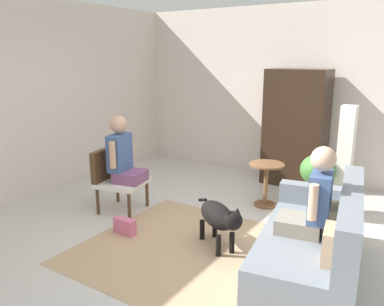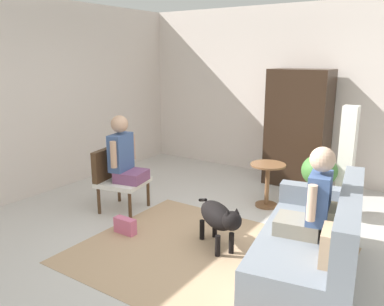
{
  "view_description": "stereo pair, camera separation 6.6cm",
  "coord_description": "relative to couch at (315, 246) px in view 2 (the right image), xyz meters",
  "views": [
    {
      "loc": [
        2.01,
        -3.41,
        2.04
      ],
      "look_at": [
        -0.24,
        0.07,
        0.99
      ],
      "focal_mm": 36.43,
      "sensor_mm": 36.0,
      "label": 1
    },
    {
      "loc": [
        2.07,
        -3.38,
        2.04
      ],
      "look_at": [
        -0.24,
        0.07,
        0.99
      ],
      "focal_mm": 36.43,
      "sensor_mm": 36.0,
      "label": 2
    }
  ],
  "objects": [
    {
      "name": "area_rug",
      "position": [
        -1.04,
        -0.22,
        -0.31
      ],
      "size": [
        2.65,
        2.14,
        0.01
      ],
      "primitive_type": "cube",
      "color": "tan",
      "rests_on": "ground"
    },
    {
      "name": "dog",
      "position": [
        -1.02,
        -0.01,
        0.05
      ],
      "size": [
        0.78,
        0.58,
        0.57
      ],
      "color": "black",
      "rests_on": "ground"
    },
    {
      "name": "handbag",
      "position": [
        -2.11,
        -0.31,
        -0.22
      ],
      "size": [
        0.28,
        0.1,
        0.19
      ],
      "primitive_type": "cube",
      "color": "#D8668C",
      "rests_on": "ground"
    },
    {
      "name": "column_lamp",
      "position": [
        -0.13,
        1.63,
        0.4
      ],
      "size": [
        0.2,
        0.2,
        1.44
      ],
      "color": "#4C4742",
      "rests_on": "ground"
    },
    {
      "name": "couch",
      "position": [
        0.0,
        0.0,
        0.0
      ],
      "size": [
        1.12,
        1.86,
        0.89
      ],
      "color": "slate",
      "rests_on": "ground"
    },
    {
      "name": "person_on_couch",
      "position": [
        -0.04,
        -0.03,
        0.46
      ],
      "size": [
        0.51,
        0.49,
        0.83
      ],
      "color": "gray"
    },
    {
      "name": "armchair",
      "position": [
        -2.74,
        0.21,
        0.17
      ],
      "size": [
        0.68,
        0.69,
        0.83
      ],
      "color": "#4C331E",
      "rests_on": "ground"
    },
    {
      "name": "armoire_cabinet",
      "position": [
        -1.09,
        2.59,
        0.6
      ],
      "size": [
        0.93,
        0.56,
        1.83
      ],
      "primitive_type": "cube",
      "color": "black",
      "rests_on": "ground"
    },
    {
      "name": "left_wall",
      "position": [
        -4.18,
        0.31,
        1.11
      ],
      "size": [
        0.12,
        6.47,
        2.84
      ],
      "primitive_type": "cube",
      "color": "silver",
      "rests_on": "ground"
    },
    {
      "name": "potted_plant",
      "position": [
        -0.41,
        1.48,
        0.18
      ],
      "size": [
        0.45,
        0.45,
        0.81
      ],
      "color": "#996047",
      "rests_on": "ground"
    },
    {
      "name": "ground_plane",
      "position": [
        -1.18,
        0.01,
        -0.32
      ],
      "size": [
        7.06,
        7.06,
        0.0
      ],
      "primitive_type": "plane",
      "color": "beige"
    },
    {
      "name": "back_wall",
      "position": [
        -1.18,
        3.0,
        1.11
      ],
      "size": [
        6.49,
        0.12,
        2.84
      ],
      "primitive_type": "cube",
      "color": "silver",
      "rests_on": "ground"
    },
    {
      "name": "round_end_table",
      "position": [
        -1.08,
        1.42,
        0.07
      ],
      "size": [
        0.48,
        0.48,
        0.61
      ],
      "color": "brown",
      "rests_on": "ground"
    },
    {
      "name": "person_on_armchair",
      "position": [
        -2.6,
        0.23,
        0.47
      ],
      "size": [
        0.48,
        0.52,
        0.87
      ],
      "color": "#7E4872"
    }
  ]
}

